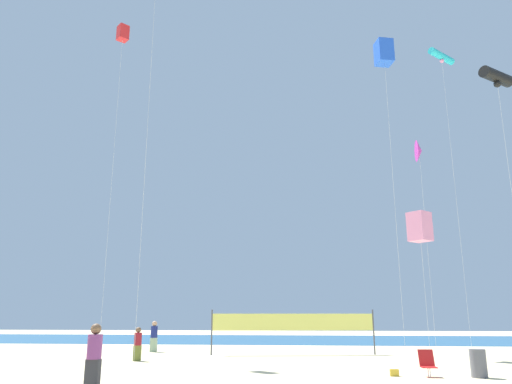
{
  "coord_description": "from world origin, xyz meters",
  "views": [
    {
      "loc": [
        2.7,
        -15.93,
        2.01
      ],
      "look_at": [
        -0.14,
        10.32,
        8.73
      ],
      "focal_mm": 34.45,
      "sensor_mm": 36.0,
      "label": 1
    }
  ],
  "objects_px": {
    "beachgoer_navy_shirt": "(154,335)",
    "kite_blue_box": "(384,53)",
    "trash_barrel": "(478,363)",
    "kite_magenta_delta": "(419,151)",
    "kite_black_tube": "(497,77)",
    "kite_pink_box": "(420,227)",
    "beachgoer_plum_shirt": "(94,354)",
    "folding_beach_chair": "(427,362)",
    "kite_red_box": "(123,34)",
    "volleyball_net": "(293,324)",
    "beachgoer_maroon_shirt": "(138,343)",
    "beach_handbag": "(394,373)",
    "kite_cyan_tube": "(442,57)"
  },
  "relations": [
    {
      "from": "beachgoer_navy_shirt",
      "to": "kite_blue_box",
      "type": "distance_m",
      "value": 21.05
    },
    {
      "from": "trash_barrel",
      "to": "kite_magenta_delta",
      "type": "relative_size",
      "value": 0.07
    },
    {
      "from": "kite_black_tube",
      "to": "kite_pink_box",
      "type": "distance_m",
      "value": 8.63
    },
    {
      "from": "kite_black_tube",
      "to": "kite_blue_box",
      "type": "height_order",
      "value": "kite_blue_box"
    },
    {
      "from": "beachgoer_plum_shirt",
      "to": "folding_beach_chair",
      "type": "bearing_deg",
      "value": -98.8
    },
    {
      "from": "kite_red_box",
      "to": "kite_magenta_delta",
      "type": "relative_size",
      "value": 1.49
    },
    {
      "from": "beachgoer_navy_shirt",
      "to": "kite_pink_box",
      "type": "xyz_separation_m",
      "value": [
        15.22,
        -2.75,
        5.74
      ]
    },
    {
      "from": "folding_beach_chair",
      "to": "trash_barrel",
      "type": "bearing_deg",
      "value": -22.84
    },
    {
      "from": "volleyball_net",
      "to": "kite_red_box",
      "type": "distance_m",
      "value": 20.77
    },
    {
      "from": "beachgoer_maroon_shirt",
      "to": "trash_barrel",
      "type": "height_order",
      "value": "beachgoer_maroon_shirt"
    },
    {
      "from": "beach_handbag",
      "to": "kite_red_box",
      "type": "distance_m",
      "value": 25.49
    },
    {
      "from": "volleyball_net",
      "to": "kite_red_box",
      "type": "bearing_deg",
      "value": -172.79
    },
    {
      "from": "folding_beach_chair",
      "to": "kite_cyan_tube",
      "type": "bearing_deg",
      "value": 48.94
    },
    {
      "from": "kite_pink_box",
      "to": "kite_blue_box",
      "type": "bearing_deg",
      "value": -135.18
    },
    {
      "from": "folding_beach_chair",
      "to": "kite_black_tube",
      "type": "bearing_deg",
      "value": 26.03
    },
    {
      "from": "beachgoer_maroon_shirt",
      "to": "kite_blue_box",
      "type": "bearing_deg",
      "value": 66.17
    },
    {
      "from": "beachgoer_plum_shirt",
      "to": "kite_pink_box",
      "type": "bearing_deg",
      "value": -75.97
    },
    {
      "from": "beachgoer_plum_shirt",
      "to": "trash_barrel",
      "type": "distance_m",
      "value": 12.64
    },
    {
      "from": "volleyball_net",
      "to": "beach_handbag",
      "type": "height_order",
      "value": "volleyball_net"
    },
    {
      "from": "beachgoer_maroon_shirt",
      "to": "folding_beach_chair",
      "type": "distance_m",
      "value": 13.11
    },
    {
      "from": "kite_blue_box",
      "to": "trash_barrel",
      "type": "bearing_deg",
      "value": -79.93
    },
    {
      "from": "beach_handbag",
      "to": "kite_black_tube",
      "type": "relative_size",
      "value": 0.02
    },
    {
      "from": "beach_handbag",
      "to": "kite_pink_box",
      "type": "bearing_deg",
      "value": 69.36
    },
    {
      "from": "kite_black_tube",
      "to": "kite_magenta_delta",
      "type": "bearing_deg",
      "value": 106.43
    },
    {
      "from": "beachgoer_navy_shirt",
      "to": "beachgoer_plum_shirt",
      "type": "height_order",
      "value": "beachgoer_plum_shirt"
    },
    {
      "from": "kite_magenta_delta",
      "to": "kite_cyan_tube",
      "type": "bearing_deg",
      "value": -50.57
    },
    {
      "from": "kite_blue_box",
      "to": "kite_pink_box",
      "type": "relative_size",
      "value": 2.28
    },
    {
      "from": "folding_beach_chair",
      "to": "beach_handbag",
      "type": "height_order",
      "value": "folding_beach_chair"
    },
    {
      "from": "beachgoer_plum_shirt",
      "to": "kite_pink_box",
      "type": "xyz_separation_m",
      "value": [
        12.19,
        12.44,
        5.71
      ]
    },
    {
      "from": "beachgoer_navy_shirt",
      "to": "folding_beach_chair",
      "type": "xyz_separation_m",
      "value": [
        13.29,
        -10.88,
        -0.48
      ]
    },
    {
      "from": "beachgoer_navy_shirt",
      "to": "beach_handbag",
      "type": "distance_m",
      "value": 16.36
    },
    {
      "from": "beachgoer_navy_shirt",
      "to": "volleyball_net",
      "type": "xyz_separation_m",
      "value": [
        8.3,
        -1.35,
        0.7
      ]
    },
    {
      "from": "kite_magenta_delta",
      "to": "beach_handbag",
      "type": "bearing_deg",
      "value": -108.95
    },
    {
      "from": "kite_red_box",
      "to": "kite_blue_box",
      "type": "xyz_separation_m",
      "value": [
        15.93,
        -1.53,
        -3.21
      ]
    },
    {
      "from": "beachgoer_plum_shirt",
      "to": "folding_beach_chair",
      "type": "distance_m",
      "value": 11.14
    },
    {
      "from": "folding_beach_chair",
      "to": "kite_pink_box",
      "type": "bearing_deg",
      "value": 58.89
    },
    {
      "from": "kite_magenta_delta",
      "to": "beachgoer_navy_shirt",
      "type": "bearing_deg",
      "value": -171.18
    },
    {
      "from": "folding_beach_chair",
      "to": "kite_magenta_delta",
      "type": "bearing_deg",
      "value": 57.71
    },
    {
      "from": "volleyball_net",
      "to": "beachgoer_maroon_shirt",
      "type": "bearing_deg",
      "value": -146.97
    },
    {
      "from": "kite_cyan_tube",
      "to": "kite_magenta_delta",
      "type": "relative_size",
      "value": 1.4
    },
    {
      "from": "beachgoer_maroon_shirt",
      "to": "beachgoer_plum_shirt",
      "type": "height_order",
      "value": "beachgoer_plum_shirt"
    },
    {
      "from": "kite_black_tube",
      "to": "folding_beach_chair",
      "type": "bearing_deg",
      "value": -136.19
    },
    {
      "from": "trash_barrel",
      "to": "kite_blue_box",
      "type": "height_order",
      "value": "kite_blue_box"
    },
    {
      "from": "beachgoer_maroon_shirt",
      "to": "kite_pink_box",
      "type": "bearing_deg",
      "value": 71.1
    },
    {
      "from": "kite_black_tube",
      "to": "kite_magenta_delta",
      "type": "xyz_separation_m",
      "value": [
        -2.33,
        7.9,
        -1.2
      ]
    },
    {
      "from": "beachgoer_plum_shirt",
      "to": "kite_cyan_tube",
      "type": "height_order",
      "value": "kite_cyan_tube"
    },
    {
      "from": "trash_barrel",
      "to": "kite_black_tube",
      "type": "relative_size",
      "value": 0.07
    },
    {
      "from": "beach_handbag",
      "to": "kite_magenta_delta",
      "type": "height_order",
      "value": "kite_magenta_delta"
    },
    {
      "from": "kite_red_box",
      "to": "kite_magenta_delta",
      "type": "xyz_separation_m",
      "value": [
        18.97,
        5.28,
        -6.78
      ]
    },
    {
      "from": "kite_cyan_tube",
      "to": "kite_black_tube",
      "type": "distance_m",
      "value": 7.67
    }
  ]
}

